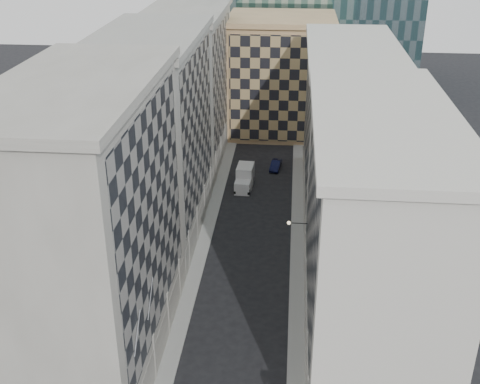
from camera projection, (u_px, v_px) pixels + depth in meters
The scene contains 12 objects.
sidewalk_west at pixel (204, 241), 67.90m from camera, with size 1.50×100.00×0.15m, color gray.
sidewalk_east at pixel (297, 246), 67.05m from camera, with size 1.50×100.00×0.15m, color gray.
bldg_left_a at pixel (92, 231), 46.21m from camera, with size 10.80×22.80×23.70m.
bldg_left_b at pixel (155, 137), 66.17m from camera, with size 10.80×22.80×22.70m.
bldg_left_c at pixel (188, 87), 86.13m from camera, with size 10.80×22.80×21.70m.
bldg_right_a at pixel (371, 235), 48.68m from camera, with size 10.80×26.80×20.70m.
bldg_right_b at pixel (347, 128), 73.12m from camera, with size 10.80×28.80×19.70m.
tan_block at pixel (281, 75), 97.26m from camera, with size 16.80×14.80×18.80m.
flagpoles_left at pixel (144, 315), 42.98m from camera, with size 0.10×6.33×2.33m.
bracket_lamp at pixel (291, 223), 59.08m from camera, with size 1.98×0.36×0.36m.
box_truck at pixel (245, 179), 80.59m from camera, with size 2.38×5.30×2.85m.
dark_car at pixel (276, 165), 86.29m from camera, with size 1.30×3.73×1.23m, color black.
Camera 1 is at (4.09, -28.15, 34.56)m, focal length 45.00 mm.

